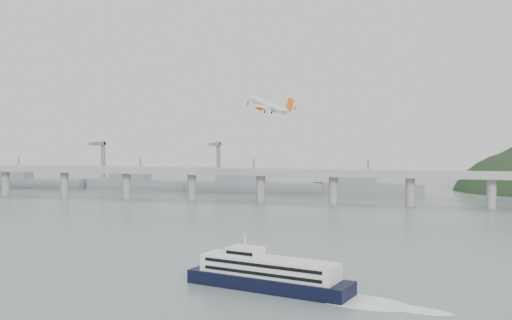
# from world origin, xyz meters

# --- Properties ---
(ground) EXTENTS (900.00, 900.00, 0.00)m
(ground) POSITION_xyz_m (0.00, 0.00, 0.00)
(ground) COLOR slate
(ground) RESTS_ON ground
(bridge) EXTENTS (800.00, 22.00, 23.90)m
(bridge) POSITION_xyz_m (-1.15, 200.00, 17.65)
(bridge) COLOR #979794
(bridge) RESTS_ON ground
(distant_fleet) EXTENTS (453.00, 60.90, 40.00)m
(distant_fleet) POSITION_xyz_m (-155.36, 265.08, 6.22)
(distant_fleet) COLOR slate
(distant_fleet) RESTS_ON ground
(ferry) EXTENTS (84.72, 33.28, 16.36)m
(ferry) POSITION_xyz_m (21.98, -23.08, 4.44)
(ferry) COLOR black
(ferry) RESTS_ON ground
(airliner) EXTENTS (30.29, 29.03, 13.12)m
(airliner) POSITION_xyz_m (-3.82, 103.22, 62.06)
(airliner) COLOR white
(airliner) RESTS_ON ground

